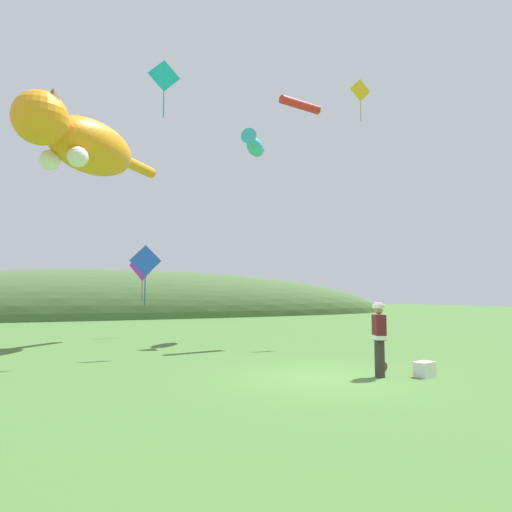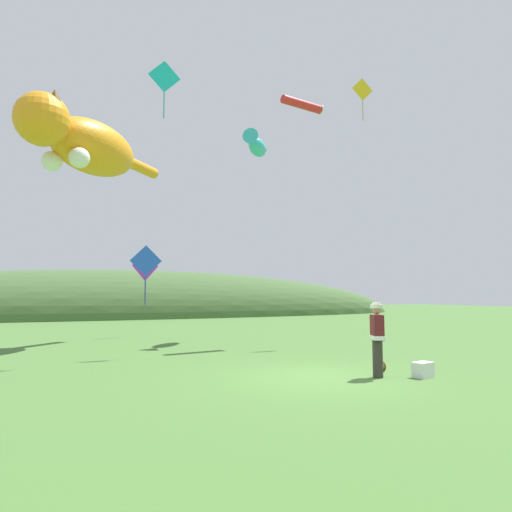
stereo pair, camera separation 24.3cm
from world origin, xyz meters
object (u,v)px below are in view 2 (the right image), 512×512
Objects in this scene: kite_giant_cat at (84,144)px; picnic_cooler at (423,370)px; kite_diamond_violet at (145,266)px; kite_diamond_teal at (164,77)px; festival_attendant at (377,337)px; kite_spool at (381,366)px; kite_fish_windsock at (256,145)px; kite_tube_streamer at (303,105)px; kite_diamond_gold at (362,90)px; kite_diamond_blue at (146,262)px.

picnic_cooler is at bearing -52.53° from kite_giant_cat.
kite_diamond_teal is at bearing -95.92° from kite_diamond_violet.
kite_diamond_violet is (-3.24, 12.94, 2.33)m from festival_attendant.
kite_diamond_teal reaches higher than festival_attendant.
kite_spool is 0.12× the size of kite_diamond_teal.
kite_fish_windsock is at bearing 37.71° from kite_diamond_teal.
kite_spool is 12.54m from kite_fish_windsock.
kite_diamond_gold is at bearing -11.90° from kite_tube_streamer.
kite_giant_cat is at bearing -175.03° from kite_fish_windsock.
kite_diamond_violet is at bearing 104.05° from festival_attendant.
kite_spool is 0.44× the size of picnic_cooler.
kite_diamond_violet is at bearing 143.85° from kite_fish_windsock.
picnic_cooler is 0.24× the size of kite_diamond_violet.
kite_giant_cat is 4.34m from kite_diamond_teal.
kite_giant_cat is 3.09× the size of kite_diamond_teal.
kite_fish_windsock reaches higher than kite_diamond_blue.
kite_diamond_teal reaches higher than kite_diamond_violet.
kite_diamond_teal reaches higher than kite_giant_cat.
kite_diamond_teal is at bearing -54.80° from kite_giant_cat.
kite_spool is at bearing -44.96° from kite_diamond_blue.
kite_diamond_blue is (-0.49, -0.01, -6.23)m from kite_diamond_teal.
kite_diamond_violet is 1.21× the size of kite_diamond_gold.
kite_diamond_blue is at bearing -173.13° from kite_diamond_gold.
kite_diamond_gold reaches higher than festival_attendant.
festival_attendant is 12.94m from kite_giant_cat.
picnic_cooler is 0.29× the size of kite_diamond_gold.
kite_diamond_teal is 9.20m from kite_diamond_gold.
kite_giant_cat reaches higher than kite_spool.
picnic_cooler is at bearing -90.65° from kite_fish_windsock.
kite_diamond_blue is (-1.23, -7.12, -0.28)m from kite_diamond_violet.
picnic_cooler is 14.34m from kite_diamond_violet.
kite_giant_cat is 5.96m from kite_diamond_blue.
kite_diamond_teal is 0.86× the size of kite_diamond_violet.
kite_diamond_teal reaches higher than kite_fish_windsock.
kite_diamond_violet is (-3.90, 12.24, 3.17)m from kite_spool.
kite_diamond_teal is (-4.63, 5.13, 9.12)m from kite_spool.
picnic_cooler is 12.71m from kite_tube_streamer.
kite_giant_cat is (-6.96, 8.42, 7.51)m from kite_spool.
kite_diamond_violet is 7.23m from kite_diamond_blue.
kite_giant_cat is 3.20× the size of kite_diamond_gold.
kite_diamond_teal reaches higher than kite_spool.
kite_fish_windsock is at bearing 87.11° from kite_spool.
kite_diamond_violet is 12.73m from kite_diamond_gold.
picnic_cooler is (1.00, -0.40, -0.77)m from festival_attendant.
kite_diamond_blue is at bearing -99.80° from kite_diamond_violet.
kite_fish_windsock is at bearing 89.35° from picnic_cooler.
kite_diamond_blue reaches higher than kite_spool.
kite_spool is 7.80m from kite_diamond_blue.
kite_giant_cat is 3.24× the size of kite_diamond_blue.
kite_spool is 13.23m from kite_diamond_violet.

